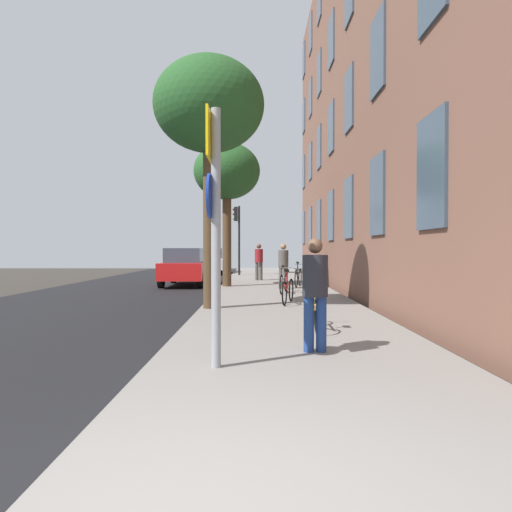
% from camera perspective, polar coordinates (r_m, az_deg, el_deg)
% --- Properties ---
extents(ground_plane, '(41.80, 41.80, 0.00)m').
position_cam_1_polar(ground_plane, '(17.73, -9.13, -4.31)').
color(ground_plane, '#332D28').
extents(road_asphalt, '(7.00, 38.00, 0.01)m').
position_cam_1_polar(road_asphalt, '(18.18, -15.70, -4.18)').
color(road_asphalt, black).
rests_on(road_asphalt, ground).
extents(sidewalk, '(4.20, 38.00, 0.12)m').
position_cam_1_polar(sidewalk, '(17.52, 2.27, -4.16)').
color(sidewalk, gray).
rests_on(sidewalk, ground).
extents(building_facade, '(0.56, 27.00, 15.03)m').
position_cam_1_polar(building_facade, '(18.24, 11.04, 19.85)').
color(building_facade, brown).
rests_on(building_facade, ground).
extents(sign_post, '(0.15, 0.60, 3.22)m').
position_cam_1_polar(sign_post, '(5.82, -5.17, 4.94)').
color(sign_post, gray).
rests_on(sign_post, sidewalk).
extents(traffic_light, '(0.43, 0.24, 3.91)m').
position_cam_1_polar(traffic_light, '(26.48, -2.29, 3.45)').
color(traffic_light, black).
rests_on(traffic_light, sidewalk).
extents(tree_near, '(2.75, 2.75, 6.22)m').
position_cam_1_polar(tree_near, '(12.15, -5.77, 17.65)').
color(tree_near, '#4C3823').
rests_on(tree_near, sidewalk).
extents(tree_far, '(2.62, 2.62, 5.67)m').
position_cam_1_polar(tree_far, '(18.70, -3.58, 10.11)').
color(tree_far, '#4C3823').
rests_on(tree_far, sidewalk).
extents(bicycle_0, '(0.42, 1.56, 0.90)m').
position_cam_1_polar(bicycle_0, '(8.69, 7.10, -6.59)').
color(bicycle_0, black).
rests_on(bicycle_0, sidewalk).
extents(bicycle_1, '(0.55, 1.65, 0.93)m').
position_cam_1_polar(bicycle_1, '(12.65, 3.93, -4.18)').
color(bicycle_1, black).
rests_on(bicycle_1, sidewalk).
extents(bicycle_2, '(0.50, 1.64, 0.93)m').
position_cam_1_polar(bicycle_2, '(15.62, 3.41, -3.22)').
color(bicycle_2, black).
rests_on(bicycle_2, sidewalk).
extents(bicycle_3, '(0.54, 1.63, 0.98)m').
position_cam_1_polar(bicycle_3, '(18.20, 5.19, -2.58)').
color(bicycle_3, black).
rests_on(bicycle_3, sidewalk).
extents(pedestrian_0, '(0.49, 0.49, 1.63)m').
position_cam_1_polar(pedestrian_0, '(6.72, 7.25, -3.80)').
color(pedestrian_0, navy).
rests_on(pedestrian_0, sidewalk).
extents(pedestrian_1, '(0.46, 0.46, 1.67)m').
position_cam_1_polar(pedestrian_1, '(17.32, 3.37, -0.85)').
color(pedestrian_1, '#4C4742').
rests_on(pedestrian_1, sidewalk).
extents(pedestrian_2, '(0.49, 0.49, 1.72)m').
position_cam_1_polar(pedestrian_2, '(22.01, 0.36, -0.41)').
color(pedestrian_2, '#4C4742').
rests_on(pedestrian_2, sidewalk).
extents(car_0, '(1.84, 4.47, 1.62)m').
position_cam_1_polar(car_0, '(20.44, -8.56, -1.25)').
color(car_0, red).
rests_on(car_0, road_asphalt).
extents(car_1, '(1.84, 4.30, 1.62)m').
position_cam_1_polar(car_1, '(29.65, -5.51, -0.59)').
color(car_1, silver).
rests_on(car_1, road_asphalt).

